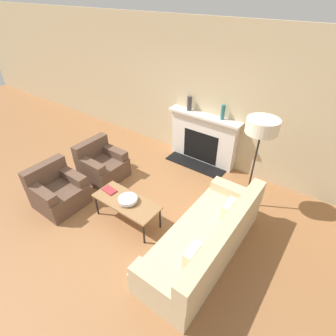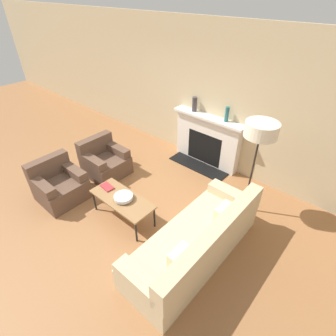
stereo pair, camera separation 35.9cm
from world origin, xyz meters
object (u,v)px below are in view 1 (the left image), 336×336
(armchair_far, at_px, (102,164))
(floor_lamp, at_px, (261,132))
(fireplace, at_px, (203,139))
(coffee_table, at_px, (126,202))
(armchair_near, at_px, (58,191))
(couch, at_px, (206,240))
(bowl, at_px, (128,200))
(book, at_px, (109,190))
(mantel_vase_left, at_px, (189,103))
(mantel_vase_center_left, at_px, (223,112))

(armchair_far, xyz_separation_m, floor_lamp, (2.78, 0.95, 1.20))
(fireplace, relative_size, coffee_table, 1.42)
(armchair_far, bearing_deg, armchair_near, -180.00)
(couch, xyz_separation_m, bowl, (-1.36, -0.19, 0.20))
(book, distance_m, floor_lamp, 2.65)
(fireplace, relative_size, bowl, 5.26)
(fireplace, height_order, floor_lamp, floor_lamp)
(armchair_far, bearing_deg, book, -123.95)
(mantel_vase_left, xyz_separation_m, mantel_vase_center_left, (0.78, 0.00, -0.00))
(fireplace, height_order, couch, fireplace)
(armchair_near, bearing_deg, armchair_far, 0.00)
(fireplace, height_order, coffee_table, fireplace)
(book, relative_size, mantel_vase_center_left, 0.88)
(coffee_table, height_order, book, book)
(couch, height_order, mantel_vase_center_left, mantel_vase_center_left)
(fireplace, height_order, armchair_far, fireplace)
(book, distance_m, mantel_vase_left, 2.53)
(fireplace, bearing_deg, armchair_far, -127.41)
(floor_lamp, bearing_deg, couch, -92.47)
(fireplace, bearing_deg, coffee_table, -90.91)
(couch, distance_m, coffee_table, 1.42)
(armchair_near, bearing_deg, couch, -77.27)
(fireplace, bearing_deg, mantel_vase_left, 177.89)
(fireplace, distance_m, coffee_table, 2.40)
(mantel_vase_center_left, bearing_deg, book, -109.34)
(armchair_near, bearing_deg, bowl, -72.51)
(couch, relative_size, armchair_near, 2.88)
(bowl, bearing_deg, armchair_near, -162.51)
(fireplace, height_order, book, fireplace)
(couch, height_order, book, couch)
(book, xyz_separation_m, mantel_vase_center_left, (0.84, 2.39, 0.81))
(coffee_table, height_order, floor_lamp, floor_lamp)
(mantel_vase_left, bearing_deg, bowl, -80.66)
(armchair_near, bearing_deg, book, -64.04)
(fireplace, height_order, bowl, fireplace)
(floor_lamp, relative_size, mantel_vase_center_left, 5.69)
(armchair_far, relative_size, book, 3.01)
(fireplace, relative_size, couch, 0.72)
(bowl, relative_size, mantel_vase_center_left, 1.04)
(floor_lamp, bearing_deg, armchair_far, -161.11)
(couch, distance_m, armchair_far, 2.75)
(mantel_vase_center_left, bearing_deg, armchair_far, -134.34)
(bowl, xyz_separation_m, book, (-0.45, 0.01, -0.04))
(mantel_vase_left, bearing_deg, book, -91.32)
(coffee_table, bearing_deg, book, 177.72)
(armchair_near, distance_m, coffee_table, 1.39)
(couch, relative_size, armchair_far, 2.88)
(coffee_table, bearing_deg, armchair_far, 154.60)
(armchair_near, relative_size, book, 3.01)
(coffee_table, xyz_separation_m, bowl, (0.04, 0.00, 0.08))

